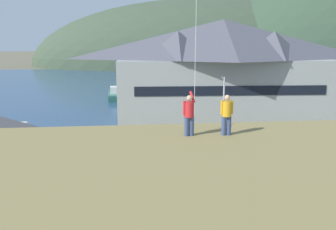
% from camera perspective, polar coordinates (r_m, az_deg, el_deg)
% --- Properties ---
extents(ground_plane, '(600.00, 600.00, 0.00)m').
position_cam_1_polar(ground_plane, '(24.09, 3.55, -12.00)').
color(ground_plane, '#66604C').
extents(parking_lot_pad, '(40.00, 20.00, 0.10)m').
position_cam_1_polar(parking_lot_pad, '(28.65, 1.91, -7.85)').
color(parking_lot_pad, gray).
rests_on(parking_lot_pad, ground).
extents(bay_water, '(360.00, 84.00, 0.03)m').
position_cam_1_polar(bay_water, '(82.35, -3.29, 5.25)').
color(bay_water, navy).
rests_on(bay_water, ground).
extents(far_hill_west_ridge, '(138.68, 67.80, 51.66)m').
position_cam_1_polar(far_hill_west_ridge, '(145.92, 6.46, 8.18)').
color(far_hill_west_ridge, '#3D4C38').
rests_on(far_hill_west_ridge, ground).
extents(far_hill_east_peak, '(90.79, 72.16, 50.57)m').
position_cam_1_polar(far_hill_east_peak, '(156.79, 19.53, 7.83)').
color(far_hill_east_peak, '#42513D').
rests_on(far_hill_east_peak, ground).
extents(harbor_lodge, '(28.35, 13.11, 12.36)m').
position_cam_1_polar(harbor_lodge, '(45.91, 8.86, 7.91)').
color(harbor_lodge, '#999E99').
rests_on(harbor_lodge, ground).
extents(storage_shed_waterside, '(7.16, 5.45, 4.24)m').
position_cam_1_polar(storage_shed_waterside, '(45.22, 1.73, 2.40)').
color(storage_shed_waterside, '#756B5B').
rests_on(storage_shed_waterside, ground).
extents(wharf_dock, '(3.20, 14.61, 0.70)m').
position_cam_1_polar(wharf_dock, '(58.91, -5.14, 2.80)').
color(wharf_dock, '#70604C').
rests_on(wharf_dock, ground).
extents(moored_boat_wharfside, '(2.88, 7.65, 2.16)m').
position_cam_1_polar(moored_boat_wharfside, '(60.28, -8.54, 3.29)').
color(moored_boat_wharfside, '#23564C').
rests_on(moored_boat_wharfside, ground).
extents(parked_car_back_row_left, '(4.27, 2.19, 1.82)m').
position_cam_1_polar(parked_car_back_row_left, '(25.60, 8.64, -8.06)').
color(parked_car_back_row_left, slate).
rests_on(parked_car_back_row_left, parking_lot_pad).
extents(parked_car_corner_spot, '(4.20, 2.06, 1.82)m').
position_cam_1_polar(parked_car_corner_spot, '(30.18, -4.73, -4.82)').
color(parked_car_corner_spot, '#B28923').
rests_on(parked_car_corner_spot, parking_lot_pad).
extents(parked_car_back_row_right, '(4.33, 2.32, 1.82)m').
position_cam_1_polar(parked_car_back_row_right, '(31.92, 14.87, -4.25)').
color(parked_car_back_row_right, '#9EA3A8').
rests_on(parked_car_back_row_right, parking_lot_pad).
extents(parked_car_mid_row_far, '(4.29, 2.24, 1.82)m').
position_cam_1_polar(parked_car_mid_row_far, '(27.11, 18.99, -7.44)').
color(parked_car_mid_row_far, navy).
rests_on(parked_car_mid_row_far, parking_lot_pad).
extents(parking_light_pole, '(0.24, 0.78, 6.31)m').
position_cam_1_polar(parking_light_pole, '(33.92, 8.99, 1.69)').
color(parking_light_pole, '#ADADB2').
rests_on(parking_light_pole, parking_lot_pad).
extents(person_kite_flyer, '(0.52, 0.69, 1.86)m').
position_cam_1_polar(person_kite_flyer, '(14.76, 3.46, 0.20)').
color(person_kite_flyer, '#384770').
rests_on(person_kite_flyer, grassy_hill_foreground).
extents(person_companion, '(0.55, 0.40, 1.74)m').
position_cam_1_polar(person_companion, '(15.05, 9.52, 0.22)').
color(person_companion, '#384770').
rests_on(person_companion, grassy_hill_foreground).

